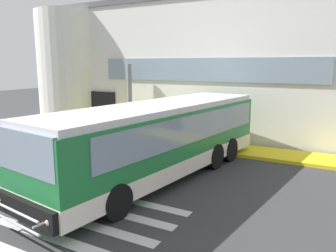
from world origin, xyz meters
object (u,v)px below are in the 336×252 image
at_px(bus_main_foreground, 160,141).
at_px(passenger_at_curb_edge, 166,122).
at_px(entry_support_column, 130,99).
at_px(passenger_near_column, 136,119).
at_px(safety_bollard_yellow, 136,136).
at_px(passenger_by_doorway, 145,121).

relative_size(bus_main_foreground, passenger_at_curb_edge, 6.68).
bearing_deg(entry_support_column, bus_main_foreground, -46.90).
bearing_deg(entry_support_column, passenger_near_column, -35.10).
xyz_separation_m(passenger_near_column, safety_bollard_yellow, (0.84, -1.24, -0.63)).
bearing_deg(passenger_by_doorway, passenger_at_curb_edge, 23.37).
bearing_deg(safety_bollard_yellow, passenger_near_column, 124.04).
distance_m(bus_main_foreground, safety_bollard_yellow, 5.11).
bearing_deg(passenger_at_curb_edge, entry_support_column, 170.24).
distance_m(passenger_at_curb_edge, safety_bollard_yellow, 1.78).
height_order(entry_support_column, safety_bollard_yellow, entry_support_column).
height_order(entry_support_column, bus_main_foreground, entry_support_column).
xyz_separation_m(passenger_by_doorway, passenger_at_curb_edge, (1.02, 0.44, -0.03)).
relative_size(entry_support_column, passenger_at_curb_edge, 2.35).
distance_m(entry_support_column, passenger_by_doorway, 2.07).
height_order(bus_main_foreground, passenger_near_column, bus_main_foreground).
bearing_deg(passenger_at_curb_edge, safety_bollard_yellow, -125.39).
distance_m(passenger_near_column, passenger_at_curb_edge, 1.80).
bearing_deg(passenger_by_doorway, entry_support_column, 150.60).
bearing_deg(passenger_near_column, passenger_by_doorway, -22.77).
distance_m(passenger_near_column, passenger_by_doorway, 0.84).
height_order(bus_main_foreground, safety_bollard_yellow, bus_main_foreground).
relative_size(bus_main_foreground, passenger_by_doorway, 6.68).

